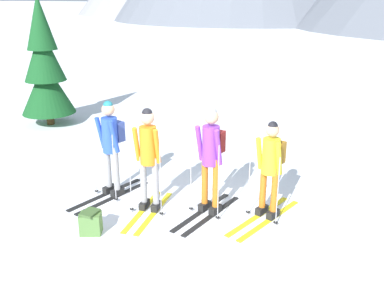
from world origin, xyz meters
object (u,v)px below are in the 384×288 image
at_px(skier_in_orange, 148,155).
at_px(skier_in_yellow, 271,165).
at_px(backpack_on_snow_front, 91,223).
at_px(skier_in_purple, 211,154).
at_px(pine_tree_near, 45,67).
at_px(skier_in_blue, 111,143).

height_order(skier_in_orange, skier_in_yellow, skier_in_orange).
bearing_deg(backpack_on_snow_front, skier_in_yellow, 33.48).
distance_m(skier_in_orange, skier_in_purple, 1.04).
xyz_separation_m(pine_tree_near, backpack_on_snow_front, (4.59, -4.57, -1.45)).
xyz_separation_m(skier_in_blue, pine_tree_near, (-4.16, 3.24, 0.62)).
distance_m(skier_in_yellow, backpack_on_snow_front, 2.99).
relative_size(skier_in_orange, backpack_on_snow_front, 4.65).
distance_m(skier_in_purple, skier_in_yellow, 0.98).
distance_m(skier_in_yellow, pine_tree_near, 7.64).
relative_size(skier_in_purple, skier_in_yellow, 1.05).
relative_size(skier_in_orange, pine_tree_near, 0.51).
height_order(skier_in_yellow, backpack_on_snow_front, skier_in_yellow).
bearing_deg(skier_in_blue, pine_tree_near, 142.07).
relative_size(pine_tree_near, backpack_on_snow_front, 9.17).
bearing_deg(pine_tree_near, skier_in_yellow, -23.02).
distance_m(skier_in_purple, pine_tree_near, 6.87).
xyz_separation_m(skier_in_orange, pine_tree_near, (-5.07, 3.53, 0.62)).
xyz_separation_m(skier_in_blue, skier_in_yellow, (2.83, 0.27, -0.09)).
relative_size(skier_in_blue, pine_tree_near, 0.50).
height_order(skier_in_yellow, pine_tree_near, pine_tree_near).
bearing_deg(skier_in_orange, skier_in_purple, 18.85).
distance_m(skier_in_orange, pine_tree_near, 6.21).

